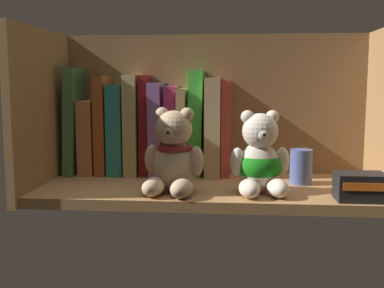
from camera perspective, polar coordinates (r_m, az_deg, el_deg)
shelf_board at (r=94.35cm, az=2.28°, el=-5.60°), size 67.20×27.98×2.00cm
shelf_back_panel at (r=106.63cm, az=2.71°, el=4.37°), size 69.60×1.20×33.15cm
shelf_side_panel_left at (r=99.81cm, az=-17.85°, el=3.81°), size 1.60×30.38×33.15cm
book_0 at (r=109.67cm, az=-13.80°, el=2.82°), size 3.02×14.40×23.74cm
book_1 at (r=109.03cm, az=-12.16°, el=0.92°), size 3.34×12.18×16.41cm
book_2 at (r=107.84cm, az=-10.55°, el=2.37°), size 2.36×12.19×21.94cm
book_3 at (r=107.10cm, az=-8.84°, el=1.84°), size 3.38×12.42×19.96cm
book_4 at (r=106.21cm, az=-7.00°, el=2.40°), size 2.86×12.95×22.07cm
book_5 at (r=105.67cm, az=-5.54°, el=2.38°), size 1.81×11.14×22.02cm
book_6 at (r=105.29cm, az=-4.10°, el=1.94°), size 2.87×14.22×20.44cm
book_7 at (r=104.89cm, az=-2.47°, el=1.72°), size 3.00×11.78×19.70cm
book_8 at (r=104.60cm, az=-1.06°, el=1.58°), size 1.81×13.99×19.18cm
book_9 at (r=104.16cm, az=0.50°, el=2.62°), size 3.53×9.33×23.09cm
book_10 at (r=104.00cm, az=2.49°, el=2.17°), size 3.34×13.63×21.46cm
book_11 at (r=103.94cm, az=4.17°, el=2.00°), size 1.94×10.13×20.90cm
teddy_bear_larger at (r=86.50cm, az=-2.29°, el=-1.55°), size 11.78×12.23×15.89cm
teddy_bear_smaller at (r=87.31cm, az=8.30°, el=-2.03°), size 11.38×12.08×15.38cm
pillar_candle at (r=97.01cm, az=13.20°, el=-2.71°), size 4.49×4.49×7.03cm
small_product_box at (r=86.59cm, az=19.91°, el=-4.94°), size 8.39×6.02×4.79cm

